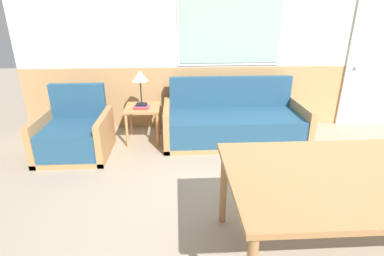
# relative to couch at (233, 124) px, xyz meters

# --- Properties ---
(ground_plane) EXTENTS (16.00, 16.00, 0.00)m
(ground_plane) POSITION_rel_couch_xyz_m (0.42, -2.01, -0.25)
(ground_plane) COLOR gray
(wall_back) EXTENTS (7.20, 0.09, 2.70)m
(wall_back) POSITION_rel_couch_xyz_m (0.40, 0.62, 1.10)
(wall_back) COLOR tan
(wall_back) RESTS_ON ground_plane
(couch) EXTENTS (2.00, 0.88, 0.87)m
(couch) POSITION_rel_couch_xyz_m (0.00, 0.00, 0.00)
(couch) COLOR #B27F4C
(couch) RESTS_ON ground_plane
(armchair) EXTENTS (0.88, 0.82, 0.87)m
(armchair) POSITION_rel_couch_xyz_m (-2.16, -0.33, 0.00)
(armchair) COLOR #B27F4C
(armchair) RESTS_ON ground_plane
(side_table) EXTENTS (0.48, 0.48, 0.52)m
(side_table) POSITION_rel_couch_xyz_m (-1.30, 0.06, 0.17)
(side_table) COLOR #B27F4C
(side_table) RESTS_ON ground_plane
(table_lamp) EXTENTS (0.23, 0.23, 0.50)m
(table_lamp) POSITION_rel_couch_xyz_m (-1.32, 0.15, 0.66)
(table_lamp) COLOR #262628
(table_lamp) RESTS_ON side_table
(book_stack) EXTENTS (0.22, 0.15, 0.06)m
(book_stack) POSITION_rel_couch_xyz_m (-1.31, -0.02, 0.29)
(book_stack) COLOR #B22823
(book_stack) RESTS_ON side_table
(dining_table) EXTENTS (1.87, 1.10, 0.76)m
(dining_table) POSITION_rel_couch_xyz_m (0.45, -2.29, 0.44)
(dining_table) COLOR #9E7042
(dining_table) RESTS_ON ground_plane
(entry_door) EXTENTS (0.92, 0.09, 1.98)m
(entry_door) POSITION_rel_couch_xyz_m (2.31, 0.56, 0.74)
(entry_door) COLOR silver
(entry_door) RESTS_ON ground_plane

